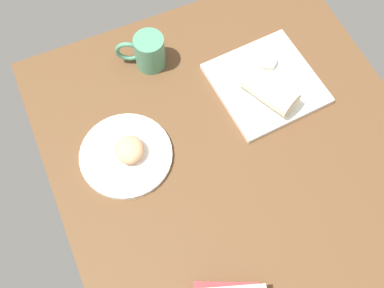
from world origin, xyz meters
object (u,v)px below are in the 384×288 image
(sauce_cup, at_px, (266,61))
(breakfast_wrap, at_px, (269,90))
(scone_pastry, at_px, (129,150))
(coffee_mug, at_px, (148,51))
(square_plate, at_px, (266,84))
(round_plate, at_px, (126,155))

(sauce_cup, bearing_deg, breakfast_wrap, 155.18)
(scone_pastry, relative_size, sauce_cup, 1.38)
(scone_pastry, relative_size, coffee_mug, 0.60)
(square_plate, xyz_separation_m, breakfast_wrap, (-0.04, 0.02, 0.04))
(sauce_cup, bearing_deg, square_plate, 155.18)
(scone_pastry, xyz_separation_m, sauce_cup, (0.10, -0.43, -0.01))
(round_plate, height_order, coffee_mug, coffee_mug)
(round_plate, distance_m, square_plate, 0.42)
(round_plate, bearing_deg, sauce_cup, -76.99)
(sauce_cup, xyz_separation_m, coffee_mug, (0.14, 0.28, 0.02))
(coffee_mug, bearing_deg, square_plate, -126.51)
(square_plate, distance_m, sauce_cup, 0.06)
(round_plate, bearing_deg, breakfast_wrap, -89.13)
(scone_pastry, height_order, breakfast_wrap, breakfast_wrap)
(scone_pastry, distance_m, sauce_cup, 0.44)
(scone_pastry, xyz_separation_m, square_plate, (0.05, -0.40, -0.03))
(square_plate, relative_size, sauce_cup, 4.70)
(scone_pastry, bearing_deg, round_plate, 74.37)
(square_plate, bearing_deg, round_plate, 96.66)
(coffee_mug, bearing_deg, breakfast_wrap, -134.37)
(scone_pastry, xyz_separation_m, breakfast_wrap, (0.01, -0.38, 0.01))
(coffee_mug, bearing_deg, scone_pastry, 149.37)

